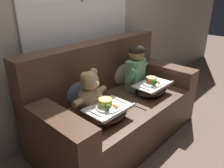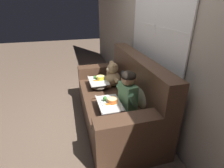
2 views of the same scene
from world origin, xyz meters
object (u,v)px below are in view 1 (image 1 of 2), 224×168
object	(u,v)px
throw_pillow_behind_child	(121,70)
child_figure	(136,65)
couch	(114,105)
lap_tray_child	(152,88)
teddy_bear	(90,94)
throw_pillow_behind_teddy	(76,87)
lap_tray_teddy	(108,112)

from	to	relation	value
throw_pillow_behind_child	child_figure	size ratio (longest dim) A/B	0.74
couch	lap_tray_child	size ratio (longest dim) A/B	4.37
couch	throw_pillow_behind_child	bearing A→B (deg)	29.84
child_figure	teddy_bear	xyz separation A→B (m)	(-0.72, -0.00, -0.11)
throw_pillow_behind_teddy	lap_tray_teddy	xyz separation A→B (m)	(-0.00, -0.46, -0.11)
throw_pillow_behind_teddy	lap_tray_child	distance (m)	0.87
couch	lap_tray_teddy	size ratio (longest dim) A/B	4.58
couch	lap_tray_teddy	world-z (taller)	couch
throw_pillow_behind_teddy	throw_pillow_behind_child	bearing A→B (deg)	0.00
throw_pillow_behind_teddy	lap_tray_teddy	world-z (taller)	throw_pillow_behind_teddy
throw_pillow_behind_teddy	teddy_bear	xyz separation A→B (m)	(0.00, -0.23, -0.00)
child_figure	lap_tray_teddy	size ratio (longest dim) A/B	1.29
child_figure	lap_tray_teddy	xyz separation A→B (m)	(-0.72, -0.24, -0.22)
child_figure	teddy_bear	distance (m)	0.73
lap_tray_child	lap_tray_teddy	bearing A→B (deg)	179.95
child_figure	throw_pillow_behind_teddy	bearing A→B (deg)	163.02
child_figure	lap_tray_child	xyz separation A→B (m)	(0.00, -0.24, -0.22)
teddy_bear	lap_tray_teddy	world-z (taller)	teddy_bear
throw_pillow_behind_child	teddy_bear	bearing A→B (deg)	-162.65
teddy_bear	child_figure	bearing A→B (deg)	0.38
throw_pillow_behind_child	child_figure	xyz separation A→B (m)	(0.00, -0.22, 0.11)
throw_pillow_behind_child	lap_tray_teddy	size ratio (longest dim) A/B	0.96
child_figure	lap_tray_child	size ratio (longest dim) A/B	1.23
throw_pillow_behind_child	throw_pillow_behind_teddy	distance (m)	0.72
couch	child_figure	xyz separation A→B (m)	(0.36, -0.01, 0.40)
lap_tray_child	throw_pillow_behind_teddy	bearing A→B (deg)	147.27
lap_tray_child	lap_tray_teddy	world-z (taller)	lap_tray_child
lap_tray_teddy	teddy_bear	bearing A→B (deg)	89.70
couch	lap_tray_child	bearing A→B (deg)	-35.43
throw_pillow_behind_teddy	teddy_bear	size ratio (longest dim) A/B	0.78
throw_pillow_behind_child	child_figure	world-z (taller)	child_figure
child_figure	lap_tray_teddy	world-z (taller)	child_figure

